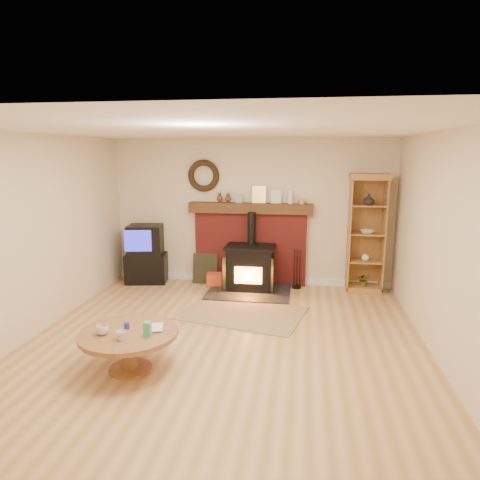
% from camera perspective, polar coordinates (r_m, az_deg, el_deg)
% --- Properties ---
extents(ground, '(5.50, 5.50, 0.00)m').
position_cam_1_polar(ground, '(5.44, -2.34, -14.06)').
color(ground, '#A88146').
rests_on(ground, ground).
extents(room_shell, '(5.02, 5.52, 2.61)m').
position_cam_1_polar(room_shell, '(5.04, -2.49, 4.30)').
color(room_shell, beige).
rests_on(room_shell, ground).
extents(chimney_breast, '(2.20, 0.22, 1.78)m').
position_cam_1_polar(chimney_breast, '(7.70, 1.40, -0.05)').
color(chimney_breast, maroon).
rests_on(chimney_breast, ground).
extents(wood_stove, '(1.40, 1.00, 1.34)m').
position_cam_1_polar(wood_stove, '(7.41, 1.36, -3.83)').
color(wood_stove, black).
rests_on(wood_stove, ground).
extents(area_rug, '(1.97, 1.56, 0.01)m').
position_cam_1_polar(area_rug, '(6.47, 0.34, -9.70)').
color(area_rug, brown).
rests_on(area_rug, ground).
extents(tv_unit, '(0.80, 0.62, 1.07)m').
position_cam_1_polar(tv_unit, '(8.03, -12.41, -1.96)').
color(tv_unit, black).
rests_on(tv_unit, ground).
extents(curio_cabinet, '(0.65, 0.47, 2.01)m').
position_cam_1_polar(curio_cabinet, '(7.56, 16.45, 0.85)').
color(curio_cabinet, olive).
rests_on(curio_cabinet, ground).
extents(firelog_box, '(0.40, 0.29, 0.23)m').
position_cam_1_polar(firelog_box, '(7.70, -3.03, -5.32)').
color(firelog_box, orange).
rests_on(firelog_box, ground).
extents(leaning_painting, '(0.46, 0.12, 0.55)m').
position_cam_1_polar(leaning_painting, '(7.85, -4.65, -3.81)').
color(leaning_painting, black).
rests_on(leaning_painting, ground).
extents(fire_tools, '(0.16, 0.16, 0.70)m').
position_cam_1_polar(fire_tools, '(7.64, 7.56, -5.41)').
color(fire_tools, black).
rests_on(fire_tools, ground).
extents(coffee_table, '(1.07, 1.07, 0.61)m').
position_cam_1_polar(coffee_table, '(4.92, -14.63, -12.61)').
color(coffee_table, brown).
rests_on(coffee_table, ground).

